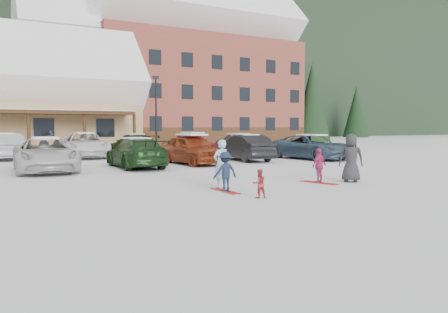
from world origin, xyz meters
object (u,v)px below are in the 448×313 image
lamp_post (156,108)px  parked_car_12 (192,143)px  alpine_hotel (177,70)px  parked_car_3 (136,153)px  child_magenta (319,166)px  parked_car_9 (4,147)px  toddler_red (259,184)px  parked_car_11 (133,145)px  child_navy (225,172)px  parked_car_2 (45,155)px  adult_skier (221,164)px  parked_car_5 (245,148)px  bystander_dark (351,158)px  parked_car_6 (311,147)px  parked_car_10 (85,145)px  parked_car_13 (238,143)px  parked_car_4 (192,149)px

lamp_post → parked_car_12: 8.67m
alpine_hotel → parked_car_3: (-14.29, -29.05, -7.94)m
child_magenta → parked_car_9: 19.01m
toddler_red → child_magenta: 3.86m
alpine_hotel → parked_car_11: (-11.80, -20.55, -7.93)m
child_navy → parked_car_11: bearing=-98.8°
child_navy → parked_car_2: (-3.97, 8.70, 0.13)m
alpine_hotel → parked_car_11: 24.99m
adult_skier → parked_car_5: adult_skier is taller
bystander_dark → parked_car_9: bystander_dark is taller
alpine_hotel → toddler_red: 42.32m
parked_car_6 → bystander_dark: bearing=-129.3°
toddler_red → parked_car_10: 17.94m
child_magenta → parked_car_13: 17.55m
bystander_dark → parked_car_4: bystander_dark is taller
child_magenta → parked_car_11: bearing=-99.7°
child_navy → parked_car_5: (6.63, 9.67, 0.14)m
parked_car_6 → parked_car_12: (-4.22, 7.51, 0.03)m
parked_car_5 → parked_car_13: (3.58, 6.76, -0.04)m
child_navy → bystander_dark: bearing=177.2°
alpine_hotel → parked_car_6: 30.21m
bystander_dark → parked_car_5: bystander_dark is taller
alpine_hotel → parked_car_12: bearing=-110.2°
adult_skier → child_navy: size_ratio=1.28×
toddler_red → parked_car_3: (-0.26, 10.02, 0.30)m
parked_car_5 → adult_skier: bearing=58.0°
lamp_post → parked_car_11: bearing=-120.4°
lamp_post → adult_skier: (-6.52, -23.67, -2.75)m
child_navy → parked_car_9: 17.67m
toddler_red → bystander_dark: (4.67, 1.29, 0.45)m
parked_car_6 → parked_car_13: parked_car_6 is taller
lamp_post → parked_car_9: lamp_post is taller
parked_car_5 → parked_car_10: parked_car_10 is taller
child_navy → parked_car_3: bearing=-90.4°
bystander_dark → parked_car_11: size_ratio=0.35×
parked_car_10 → child_navy: bearing=-82.8°
parked_car_9 → parked_car_12: (11.66, -0.70, -0.01)m
bystander_dark → parked_car_2: size_ratio=0.32×
child_navy → parked_car_4: size_ratio=0.27×
toddler_red → parked_car_4: bearing=-94.7°
alpine_hotel → parked_car_9: (-19.52, -20.71, -7.87)m
bystander_dark → parked_car_5: bearing=-61.1°
toddler_red → parked_car_12: (6.16, 17.65, 0.36)m
parked_car_10 → parked_car_4: bearing=-58.2°
parked_car_4 → parked_car_13: parked_car_4 is taller
child_navy → bystander_dark: size_ratio=0.70×
parked_car_9 → parked_car_13: size_ratio=1.10×
parked_car_12 → parked_car_13: size_ratio=1.05×
child_navy → parked_car_13: parked_car_13 is taller
child_navy → parked_car_2: bearing=-66.1°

